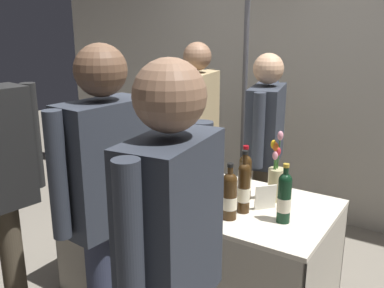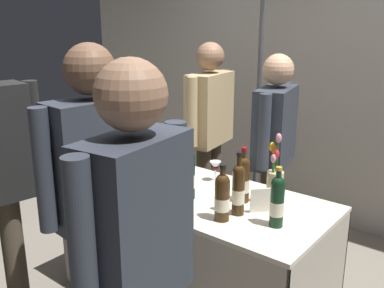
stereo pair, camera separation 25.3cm
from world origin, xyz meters
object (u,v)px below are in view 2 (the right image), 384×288
Objects in this scene: display_bottle_0 at (277,201)px; taster_foreground_right at (97,187)px; wine_glass_mid at (215,166)px; tasting_table at (192,227)px; flower_vase at (275,182)px; vendor_presenter at (274,142)px; wine_glass_near_vendor at (123,155)px; booth_signpost at (261,61)px; featured_wine_bottle at (148,179)px.

taster_foreground_right is (-0.64, -0.61, 0.10)m from display_bottle_0.
tasting_table is at bearing -91.60° from wine_glass_mid.
flower_vase is 0.72m from vendor_presenter.
flower_vase is at bearing -24.99° from taster_foreground_right.
wine_glass_mid is at bearing -26.72° from vendor_presenter.
wine_glass_near_vendor reaches higher than tasting_table.
display_bottle_0 is 1.63m from booth_signpost.
wine_glass_near_vendor is 0.68m from wine_glass_mid.
wine_glass_mid is 0.08× the size of vendor_presenter.
taster_foreground_right is (-0.50, -0.84, 0.11)m from flower_vase.
taster_foreground_right is (-0.03, -0.93, 0.14)m from wine_glass_mid.
booth_signpost is at bearing 12.13° from taster_foreground_right.
tasting_table is 13.07× the size of wine_glass_near_vendor.
booth_signpost is (-0.22, 1.88, 0.44)m from taster_foreground_right.
featured_wine_bottle is 0.72× the size of flower_vase.
wine_glass_mid is 0.56m from vendor_presenter.
flower_vase is at bearing 15.23° from vendor_presenter.
display_bottle_0 is at bearing -40.95° from taster_foreground_right.
featured_wine_bottle is 0.13× the size of booth_signpost.
booth_signpost is at bearing 101.45° from tasting_table.
vendor_presenter is at bearing 119.23° from display_bottle_0.
taster_foreground_right reaches higher than display_bottle_0.
flower_vase reaches higher than display_bottle_0.
featured_wine_bottle is at bearing -103.20° from wine_glass_mid.
taster_foreground_right is (-0.15, -1.47, 0.08)m from vendor_presenter.
tasting_table is at bearing -23.29° from vendor_presenter.
flower_vase reaches higher than wine_glass_mid.
vendor_presenter reaches higher than wine_glass_near_vendor.
wine_glass_mid is 1.14m from booth_signpost.
wine_glass_mid is at bearing 76.80° from featured_wine_bottle.
booth_signpost reaches higher than featured_wine_bottle.
wine_glass_mid is (0.01, 0.23, 0.34)m from tasting_table.
taster_foreground_right reaches higher than tasting_table.
taster_foreground_right is 1.94m from booth_signpost.
booth_signpost is at bearing 124.00° from display_bottle_0.
wine_glass_near_vendor is (-1.27, 0.13, -0.05)m from display_bottle_0.
featured_wine_bottle is 0.62m from wine_glass_near_vendor.
booth_signpost is (-0.24, 1.18, 0.92)m from tasting_table.
wine_glass_near_vendor is at bearing 176.93° from tasting_table.
featured_wine_bottle is 1.07m from vendor_presenter.
featured_wine_bottle is at bearing -145.07° from flower_vase.
booth_signpost reaches higher than taster_foreground_right.
featured_wine_bottle is at bearing -166.70° from display_bottle_0.
taster_foreground_right is (0.63, -0.73, 0.15)m from wine_glass_near_vendor.
wine_glass_near_vendor is (-0.65, 0.03, 0.33)m from tasting_table.
featured_wine_bottle reaches higher than wine_glass_mid.
wine_glass_near_vendor is 0.97× the size of wine_glass_mid.
featured_wine_bottle is at bearing -26.69° from vendor_presenter.
vendor_presenter is 0.66× the size of booth_signpost.
vendor_presenter is 0.93× the size of taster_foreground_right.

